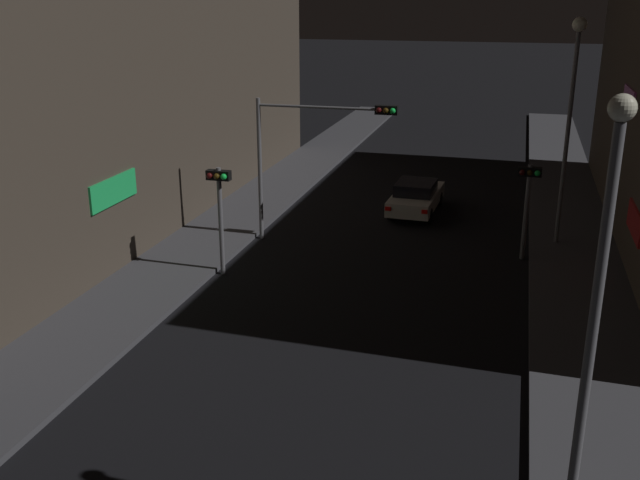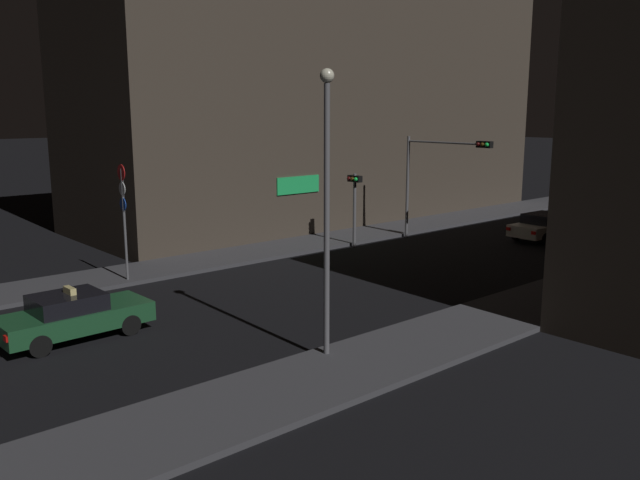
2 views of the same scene
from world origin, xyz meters
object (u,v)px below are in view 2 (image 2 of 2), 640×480
taxi (73,315)px  street_lamp_near_block (327,192)px  traffic_light_right_kerb (584,212)px  street_lamp_far_block (638,138)px  sign_pole_left (124,210)px  traffic_light_left_kerb (354,195)px  traffic_light_overhead (438,166)px  far_car (545,226)px

taxi → street_lamp_near_block: bearing=36.8°
traffic_light_right_kerb → street_lamp_far_block: bearing=55.9°
taxi → sign_pole_left: bearing=141.2°
street_lamp_near_block → street_lamp_far_block: bearing=88.4°
traffic_light_left_kerb → street_lamp_far_block: (11.02, 6.01, 2.96)m
traffic_light_overhead → traffic_light_right_kerb: (7.78, 0.30, -1.47)m
traffic_light_left_kerb → sign_pole_left: bearing=-93.6°
far_car → traffic_light_left_kerb: (-5.28, -8.99, 1.92)m
traffic_light_right_kerb → street_lamp_far_block: (1.22, 1.80, 3.12)m
traffic_light_left_kerb → street_lamp_near_block: street_lamp_near_block is taller
traffic_light_left_kerb → traffic_light_right_kerb: 10.67m
taxi → street_lamp_far_block: street_lamp_far_block is taller
taxi → traffic_light_right_kerb: bearing=74.7°
far_car → traffic_light_overhead: 6.84m
traffic_light_left_kerb → sign_pole_left: sign_pole_left is taller
far_car → street_lamp_far_block: 8.10m
traffic_light_overhead → traffic_light_right_kerb: size_ratio=1.57×
traffic_light_right_kerb → street_lamp_far_block: street_lamp_far_block is taller
street_lamp_near_block → street_lamp_far_block: street_lamp_far_block is taller
traffic_light_overhead → traffic_light_left_kerb: (-2.02, -3.92, -1.31)m
far_car → street_lamp_near_block: street_lamp_near_block is taller
traffic_light_right_kerb → sign_pole_left: bearing=-123.4°
sign_pole_left → street_lamp_near_block: size_ratio=0.60×
traffic_light_overhead → sign_pole_left: traffic_light_overhead is taller
street_lamp_far_block → traffic_light_left_kerb: bearing=-151.4°
taxi → street_lamp_far_block: (6.69, 21.86, 4.88)m
sign_pole_left → street_lamp_far_block: size_ratio=0.56×
taxi → traffic_light_left_kerb: size_ratio=1.22×
traffic_light_left_kerb → street_lamp_near_block: 15.50m
street_lamp_near_block → traffic_light_overhead: bearing=119.4°
street_lamp_far_block → street_lamp_near_block: bearing=-91.6°
traffic_light_left_kerb → traffic_light_right_kerb: traffic_light_left_kerb is taller
sign_pole_left → traffic_light_left_kerb: bearing=86.4°
sign_pole_left → street_lamp_near_block: street_lamp_near_block is taller
street_lamp_near_block → sign_pole_left: bearing=-177.0°
traffic_light_right_kerb → street_lamp_far_block: 3.80m
street_lamp_far_block → taxi: bearing=-107.0°
far_car → street_lamp_near_block: 21.22m
far_car → street_lamp_near_block: size_ratio=0.59×
taxi → street_lamp_near_block: (6.21, 4.66, 3.93)m
traffic_light_right_kerb → sign_pole_left: size_ratio=0.76×
traffic_light_overhead → sign_pole_left: size_ratio=1.19×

